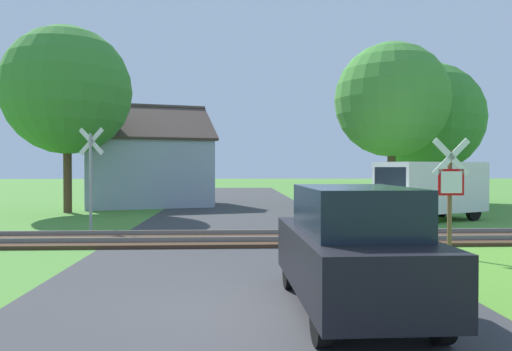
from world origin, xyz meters
TOP-DOWN VIEW (x-y plane):
  - ground_plane at (0.00, 0.00)m, footprint 160.00×160.00m
  - road_asphalt at (0.00, 2.00)m, footprint 7.08×80.00m
  - rail_track at (0.00, 6.86)m, footprint 60.00×2.60m
  - stop_sign_near at (4.74, 4.13)m, footprint 0.88×0.15m
  - crossing_sign_far at (-4.71, 9.12)m, footprint 0.85×0.27m
  - house at (-4.93, 20.20)m, footprint 8.06×7.83m
  - tree_left at (-7.63, 15.83)m, footprint 5.72×5.72m
  - tree_far at (10.85, 20.87)m, footprint 6.22×6.22m
  - tree_right at (7.58, 17.18)m, footprint 5.58×5.58m
  - mail_truck at (7.24, 11.73)m, footprint 5.22×3.78m
  - parked_car at (1.51, 0.03)m, footprint 1.72×4.03m

SIDE VIEW (x-z plane):
  - ground_plane at x=0.00m, z-range 0.00..0.00m
  - road_asphalt at x=0.00m, z-range 0.00..0.01m
  - rail_track at x=0.00m, z-range -0.05..0.17m
  - parked_car at x=1.51m, z-range 0.00..1.78m
  - mail_truck at x=7.24m, z-range 0.12..2.36m
  - stop_sign_near at x=4.74m, z-range 0.21..2.92m
  - crossing_sign_far at x=-4.71m, z-range 0.26..3.56m
  - house at x=-4.93m, z-range -0.81..4.64m
  - tree_far at x=10.85m, z-range 0.85..8.77m
  - tree_right at x=7.58m, z-range 1.26..9.39m
  - tree_left at x=-7.63m, z-range 1.30..9.65m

